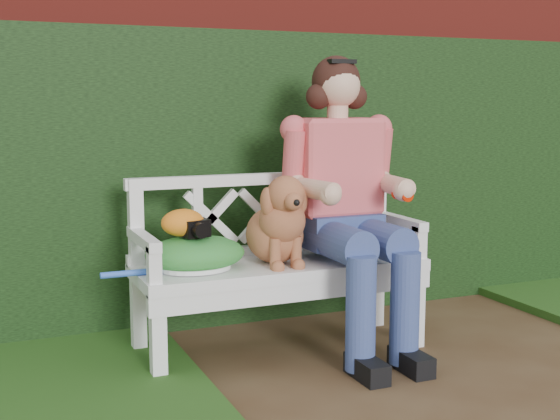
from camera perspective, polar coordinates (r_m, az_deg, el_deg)
name	(u,v)px	position (r m, az deg, el deg)	size (l,w,h in m)	color
ground	(503,408)	(3.46, 16.61, -14.23)	(60.00, 60.00, 0.00)	#442D19
brick_wall	(314,133)	(4.81, 2.61, 5.88)	(10.00, 0.30, 2.20)	maroon
ivy_hedge	(329,175)	(4.63, 3.76, 2.67)	(10.00, 0.18, 1.70)	#1E4417
garden_bench	(280,306)	(3.94, 0.00, -7.36)	(1.58, 0.60, 0.48)	white
seated_woman	(341,199)	(3.95, 4.70, 0.83)	(0.67, 0.89, 1.58)	#F7416E
dog	(277,218)	(3.79, -0.23, -0.65)	(0.31, 0.42, 0.47)	#A36E22
tennis_racket	(189,268)	(3.69, -6.91, -4.40)	(0.67, 0.28, 0.03)	silver
green_bag	(195,252)	(3.71, -6.48, -3.24)	(0.50, 0.38, 0.17)	green
camera_item	(195,228)	(3.66, -6.48, -1.38)	(0.13, 0.10, 0.08)	black
baseball_glove	(183,223)	(3.67, -7.41, -0.97)	(0.21, 0.16, 0.14)	orange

